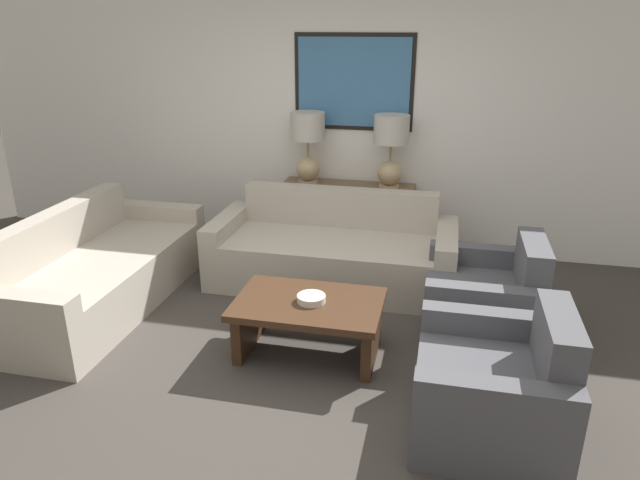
# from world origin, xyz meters

# --- Properties ---
(ground_plane) EXTENTS (20.00, 20.00, 0.00)m
(ground_plane) POSITION_xyz_m (0.00, 0.00, 0.00)
(ground_plane) COLOR #3D3833
(back_wall) EXTENTS (8.33, 0.12, 2.65)m
(back_wall) POSITION_xyz_m (0.00, 2.50, 1.33)
(back_wall) COLOR silver
(back_wall) RESTS_ON ground_plane
(console_table) EXTENTS (1.33, 0.39, 0.73)m
(console_table) POSITION_xyz_m (0.00, 2.23, 0.36)
(console_table) COLOR brown
(console_table) RESTS_ON ground_plane
(table_lamp_left) EXTENTS (0.34, 0.34, 0.71)m
(table_lamp_left) POSITION_xyz_m (-0.41, 2.23, 1.16)
(table_lamp_left) COLOR tan
(table_lamp_left) RESTS_ON console_table
(table_lamp_right) EXTENTS (0.34, 0.34, 0.71)m
(table_lamp_right) POSITION_xyz_m (0.41, 2.23, 1.16)
(table_lamp_right) COLOR tan
(table_lamp_right) RESTS_ON console_table
(couch_by_back_wall) EXTENTS (2.18, 0.93, 0.80)m
(couch_by_back_wall) POSITION_xyz_m (0.00, 1.50, 0.28)
(couch_by_back_wall) COLOR #ADA393
(couch_by_back_wall) RESTS_ON ground_plane
(couch_by_side) EXTENTS (0.93, 2.18, 0.80)m
(couch_by_side) POSITION_xyz_m (-1.85, 0.64, 0.28)
(couch_by_side) COLOR #ADA393
(couch_by_side) RESTS_ON ground_plane
(coffee_table) EXTENTS (1.03, 0.68, 0.42)m
(coffee_table) POSITION_xyz_m (0.08, 0.25, 0.30)
(coffee_table) COLOR #3D2616
(coffee_table) RESTS_ON ground_plane
(decorative_bowl) EXTENTS (0.20, 0.20, 0.05)m
(decorative_bowl) POSITION_xyz_m (0.10, 0.24, 0.45)
(decorative_bowl) COLOR beige
(decorative_bowl) RESTS_ON coffee_table
(armchair_near_back_wall) EXTENTS (0.83, 0.92, 0.79)m
(armchair_near_back_wall) POSITION_xyz_m (1.32, 0.81, 0.28)
(armchair_near_back_wall) COLOR #4C4C51
(armchair_near_back_wall) RESTS_ON ground_plane
(armchair_near_camera) EXTENTS (0.83, 0.92, 0.79)m
(armchair_near_camera) POSITION_xyz_m (1.32, -0.31, 0.28)
(armchair_near_camera) COLOR #4C4C51
(armchair_near_camera) RESTS_ON ground_plane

